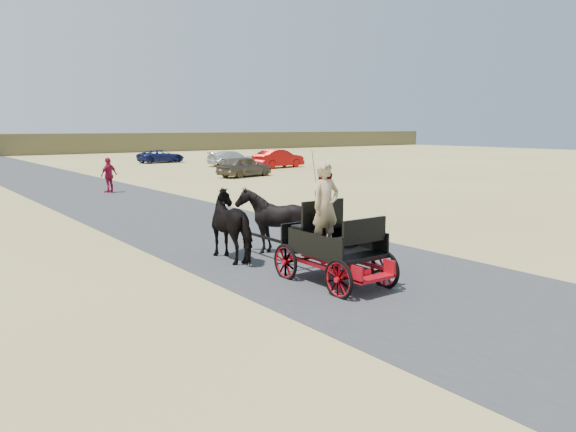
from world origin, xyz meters
TOP-DOWN VIEW (x-y plane):
  - ground at (0.00, 0.00)m, footprint 140.00×140.00m
  - road at (0.00, 0.00)m, footprint 6.00×140.00m
  - carriage at (-0.96, -0.33)m, footprint 1.30×2.40m
  - horse_left at (-1.51, 2.67)m, footprint 0.91×2.01m
  - horse_right at (-0.41, 2.67)m, footprint 1.37×1.54m
  - driver_man at (-1.16, -0.28)m, footprint 0.66×0.43m
  - passenger_woman at (-0.66, 0.27)m, footprint 0.77×0.60m
  - pedestrian at (0.74, 18.36)m, footprint 1.09×0.83m
  - car_a at (10.78, 21.98)m, footprint 4.19×2.43m
  - car_b at (17.20, 27.20)m, footprint 4.50×2.06m
  - car_c at (15.26, 30.94)m, footprint 4.46×2.30m
  - car_d at (12.28, 38.43)m, footprint 4.26×2.13m

SIDE VIEW (x-z plane):
  - ground at x=0.00m, z-range 0.00..0.00m
  - road at x=0.00m, z-range 0.00..0.01m
  - carriage at x=-0.96m, z-range 0.00..0.72m
  - car_d at x=12.28m, z-range 0.00..1.16m
  - car_c at x=15.26m, z-range 0.00..1.24m
  - car_a at x=10.78m, z-range 0.00..1.34m
  - car_b at x=17.20m, z-range 0.00..1.43m
  - horse_left at x=-1.51m, z-range 0.00..1.70m
  - horse_right at x=-0.41m, z-range 0.00..1.70m
  - pedestrian at x=0.74m, z-range 0.00..1.73m
  - passenger_woman at x=-0.66m, z-range 0.72..2.30m
  - driver_man at x=-1.16m, z-range 0.72..2.52m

